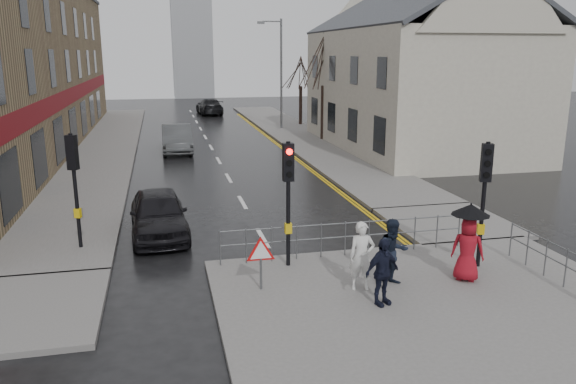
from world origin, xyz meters
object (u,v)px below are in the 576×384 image
pedestrian_b (393,252)px  car_parked (158,214)px  pedestrian_a (362,256)px  pedestrian_with_umbrella (468,239)px  pedestrian_d (382,272)px  car_mid (177,139)px

pedestrian_b → car_parked: pedestrian_b is taller
pedestrian_a → car_parked: bearing=141.3°
pedestrian_with_umbrella → pedestrian_d: (-2.63, -0.85, -0.31)m
pedestrian_b → pedestrian_with_umbrella: (1.94, -0.14, 0.26)m
pedestrian_a → pedestrian_with_umbrella: bearing=9.8°
car_parked → pedestrian_b: bearing=-47.8°
pedestrian_b → pedestrian_with_umbrella: bearing=-13.9°
pedestrian_with_umbrella → car_parked: (-7.58, 5.80, -0.50)m
pedestrian_a → car_parked: (-4.80, 5.72, -0.25)m
pedestrian_with_umbrella → pedestrian_b: bearing=175.8°
pedestrian_d → car_mid: pedestrian_d is taller
pedestrian_d → car_mid: size_ratio=0.32×
pedestrian_b → pedestrian_with_umbrella: 1.97m
car_parked → car_mid: (1.11, 15.78, 0.06)m
pedestrian_d → car_parked: pedestrian_d is taller
pedestrian_a → pedestrian_with_umbrella: size_ratio=0.85×
pedestrian_d → car_mid: (-3.84, 22.43, -0.13)m
pedestrian_a → pedestrian_d: (0.15, -0.92, -0.05)m
car_parked → pedestrian_d: bearing=-56.1°
pedestrian_a → car_parked: size_ratio=0.39×
pedestrian_a → pedestrian_d: 0.94m
pedestrian_b → car_parked: bearing=125.2°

